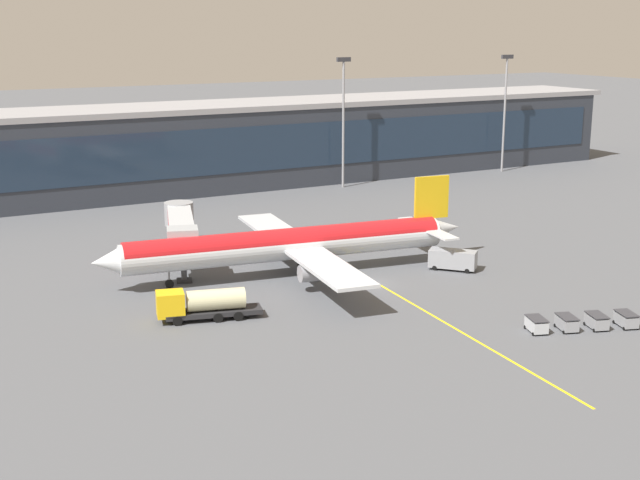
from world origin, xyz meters
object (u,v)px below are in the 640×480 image
object	(u,v)px
main_airliner	(289,244)
baggage_cart_1	(567,323)
lavatory_truck	(454,259)
baggage_cart_0	(536,324)
fuel_tanker	(202,304)
baggage_cart_3	(626,319)
baggage_cart_2	(597,321)

from	to	relation	value
main_airliner	baggage_cart_1	size ratio (longest dim) A/B	15.59
lavatory_truck	baggage_cart_0	bearing A→B (deg)	-106.38
fuel_tanker	lavatory_truck	bearing A→B (deg)	4.77
fuel_tanker	baggage_cart_1	size ratio (longest dim) A/B	3.69
baggage_cart_3	lavatory_truck	bearing A→B (deg)	95.76
fuel_tanker	baggage_cart_3	world-z (taller)	fuel_tanker
main_airliner	baggage_cart_3	world-z (taller)	main_airliner
baggage_cart_2	main_airliner	bearing A→B (deg)	120.39
lavatory_truck	baggage_cart_2	bearing A→B (deg)	-91.12
lavatory_truck	baggage_cart_3	world-z (taller)	lavatory_truck
baggage_cart_1	baggage_cart_3	bearing A→B (deg)	-18.98
main_airliner	lavatory_truck	bearing A→B (deg)	-21.53
fuel_tanker	baggage_cart_3	xyz separation A→B (m)	(36.98, -22.45, -0.96)
baggage_cart_1	baggage_cart_2	world-z (taller)	same
baggage_cart_0	baggage_cart_3	world-z (taller)	same
lavatory_truck	baggage_cart_0	xyz separation A→B (m)	(-6.53, -22.20, -0.64)
lavatory_truck	fuel_tanker	bearing A→B (deg)	-175.23
lavatory_truck	baggage_cart_2	xyz separation A→B (m)	(-0.47, -24.28, -0.64)
fuel_tanker	baggage_cart_3	bearing A→B (deg)	-31.25
fuel_tanker	baggage_cart_0	bearing A→B (deg)	-34.70
fuel_tanker	baggage_cart_2	bearing A→B (deg)	-32.23
baggage_cart_0	baggage_cart_2	size ratio (longest dim) A/B	1.00
fuel_tanker	baggage_cart_0	size ratio (longest dim) A/B	3.69
main_airliner	baggage_cart_2	size ratio (longest dim) A/B	15.59
main_airliner	baggage_cart_2	world-z (taller)	main_airliner
lavatory_truck	baggage_cart_1	world-z (taller)	lavatory_truck
fuel_tanker	baggage_cart_1	world-z (taller)	fuel_tanker
baggage_cart_0	baggage_cart_2	xyz separation A→B (m)	(6.05, -2.08, 0.00)
main_airliner	baggage_cart_0	bearing A→B (deg)	-67.02
baggage_cart_0	baggage_cart_3	size ratio (longest dim) A/B	1.00
baggage_cart_1	baggage_cart_2	size ratio (longest dim) A/B	1.00
baggage_cart_0	baggage_cart_3	bearing A→B (deg)	-18.98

